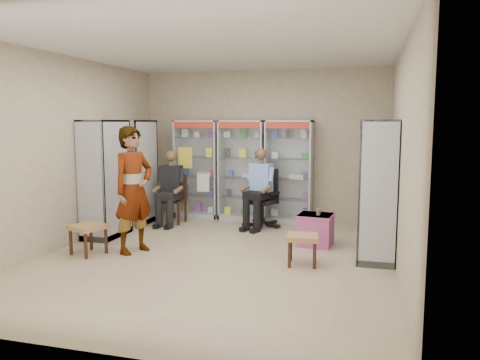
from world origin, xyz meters
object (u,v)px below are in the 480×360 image
(wooden_chair, at_px, (173,199))
(cabinet_back_mid, at_px, (242,170))
(office_chair, at_px, (262,198))
(woven_stool_b, at_px, (88,239))
(cabinet_left_far, at_px, (136,172))
(pink_trunk, at_px, (315,230))
(cabinet_right_far, at_px, (376,181))
(seated_shopkeeper, at_px, (262,191))
(cabinet_left_near, at_px, (105,179))
(standing_man, at_px, (133,190))
(cabinet_back_right, at_px, (289,172))
(cabinet_back_left, at_px, (198,169))
(woven_stool_a, at_px, (302,250))
(cabinet_right_near, at_px, (377,191))

(wooden_chair, bearing_deg, cabinet_back_mid, 31.31)
(office_chair, xyz_separation_m, woven_stool_b, (-2.09, -2.50, -0.32))
(cabinet_left_far, relative_size, pink_trunk, 3.82)
(cabinet_right_far, bearing_deg, cabinet_back_mid, 66.35)
(cabinet_right_far, distance_m, seated_shopkeeper, 2.12)
(cabinet_back_mid, relative_size, cabinet_left_near, 1.00)
(seated_shopkeeper, xyz_separation_m, standing_man, (-1.48, -2.16, 0.26))
(cabinet_back_right, xyz_separation_m, pink_trunk, (0.71, -1.67, -0.75))
(cabinet_back_left, relative_size, cabinet_back_right, 1.00)
(cabinet_back_mid, bearing_deg, standing_man, -108.61)
(cabinet_back_right, distance_m, office_chair, 0.84)
(cabinet_back_left, bearing_deg, wooden_chair, -108.90)
(woven_stool_a, bearing_deg, standing_man, -179.22)
(pink_trunk, bearing_deg, standing_man, -156.66)
(cabinet_left_far, bearing_deg, seated_shopkeeper, 96.97)
(cabinet_right_far, bearing_deg, standing_man, 115.27)
(cabinet_left_near, xyz_separation_m, standing_man, (0.94, -0.76, -0.05))
(pink_trunk, bearing_deg, cabinet_back_left, 147.43)
(cabinet_back_right, relative_size, office_chair, 1.83)
(office_chair, distance_m, seated_shopkeeper, 0.16)
(cabinet_back_left, height_order, cabinet_right_far, same)
(cabinet_back_mid, relative_size, standing_man, 1.05)
(wooden_chair, relative_size, pink_trunk, 1.80)
(cabinet_back_left, xyz_separation_m, cabinet_left_near, (-0.93, -2.03, 0.00))
(cabinet_right_near, bearing_deg, standing_man, 99.06)
(cabinet_left_near, bearing_deg, cabinet_right_far, 101.41)
(cabinet_right_far, height_order, cabinet_left_near, same)
(woven_stool_b, bearing_deg, woven_stool_a, 5.98)
(cabinet_left_near, relative_size, seated_shopkeeper, 1.44)
(cabinet_back_left, xyz_separation_m, cabinet_right_far, (3.53, -1.13, 0.00))
(cabinet_right_far, bearing_deg, cabinet_left_far, 87.43)
(seated_shopkeeper, height_order, woven_stool_b, seated_shopkeeper)
(seated_shopkeeper, relative_size, woven_stool_b, 3.11)
(pink_trunk, bearing_deg, cabinet_left_far, 168.22)
(woven_stool_a, bearing_deg, cabinet_back_right, 103.36)
(cabinet_back_right, bearing_deg, pink_trunk, -66.90)
(cabinet_back_mid, distance_m, seated_shopkeeper, 0.89)
(office_chair, height_order, woven_stool_a, office_chair)
(office_chair, relative_size, standing_man, 0.57)
(woven_stool_b, height_order, standing_man, standing_man)
(cabinet_back_right, xyz_separation_m, standing_man, (-1.89, -2.79, -0.05))
(cabinet_back_right, bearing_deg, office_chair, -124.90)
(seated_shopkeeper, bearing_deg, pink_trunk, -27.03)
(office_chair, bearing_deg, cabinet_right_far, 0.72)
(cabinet_right_far, relative_size, pink_trunk, 3.82)
(cabinet_back_right, relative_size, seated_shopkeeper, 1.44)
(cabinet_left_far, height_order, wooden_chair, cabinet_left_far)
(standing_man, bearing_deg, seated_shopkeeper, -12.54)
(office_chair, relative_size, pink_trunk, 2.09)
(cabinet_back_mid, bearing_deg, woven_stool_b, -116.66)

